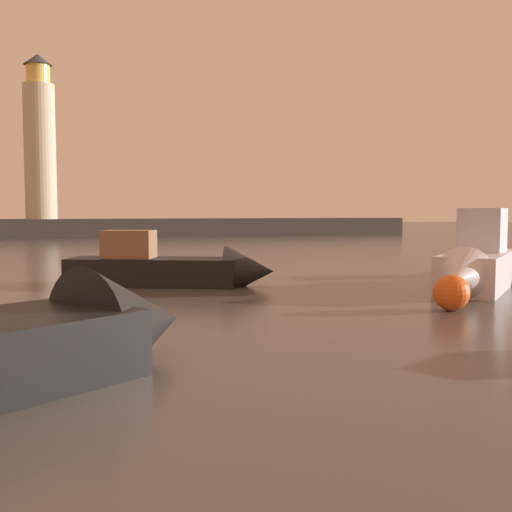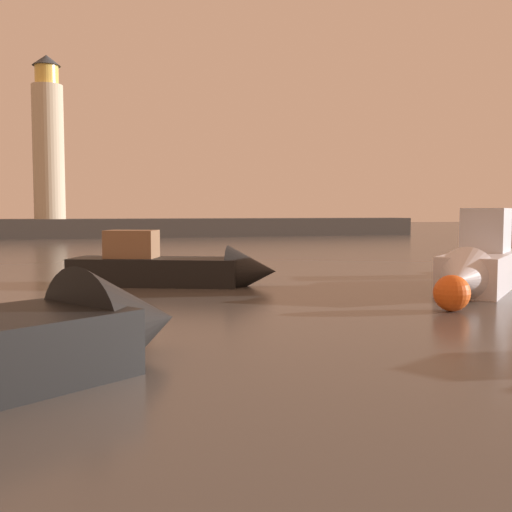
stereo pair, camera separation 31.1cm
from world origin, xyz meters
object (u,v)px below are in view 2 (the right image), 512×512
at_px(motorboat_0, 478,264).
at_px(mooring_buoy, 452,293).
at_px(motorboat_2, 182,268).
at_px(lighthouse, 48,142).

xyz_separation_m(motorboat_0, mooring_buoy, (-3.50, -3.63, -0.45)).
distance_m(motorboat_2, mooring_buoy, 10.68).
distance_m(lighthouse, motorboat_2, 47.00).
distance_m(motorboat_0, motorboat_2, 11.16).
bearing_deg(mooring_buoy, motorboat_2, 127.94).
distance_m(lighthouse, motorboat_0, 53.86).
bearing_deg(lighthouse, mooring_buoy, -76.07).
height_order(motorboat_2, mooring_buoy, motorboat_2).
height_order(lighthouse, mooring_buoy, lighthouse).
distance_m(motorboat_0, mooring_buoy, 5.06).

